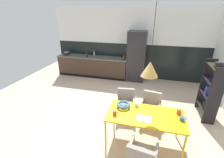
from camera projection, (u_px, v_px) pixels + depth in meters
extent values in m
plane|color=#C4AB92|center=(109.00, 121.00, 4.18)|extent=(8.82, 8.82, 0.00)
cube|color=black|center=(129.00, 60.00, 6.84)|extent=(6.57, 0.12, 1.46)
cube|color=white|center=(131.00, 25.00, 6.26)|extent=(6.57, 0.12, 1.46)
cube|color=#3D2B20|center=(93.00, 67.00, 7.01)|extent=(3.09, 0.60, 0.84)
cube|color=#545E50|center=(92.00, 57.00, 6.84)|extent=(3.12, 0.63, 0.04)
cube|color=black|center=(91.00, 77.00, 6.89)|extent=(3.09, 0.01, 0.10)
cube|color=#232326|center=(136.00, 57.00, 6.33)|extent=(0.72, 0.60, 2.02)
cube|color=gold|center=(145.00, 115.00, 3.22)|extent=(1.58, 0.81, 0.03)
cylinder|color=gold|center=(114.00, 114.00, 3.87)|extent=(0.04, 0.04, 0.72)
cylinder|color=gold|center=(178.00, 124.00, 3.52)|extent=(0.04, 0.04, 0.72)
cylinder|color=gold|center=(106.00, 135.00, 3.23)|extent=(0.04, 0.04, 0.72)
cylinder|color=gold|center=(183.00, 150.00, 2.88)|extent=(0.04, 0.04, 0.72)
cube|color=gray|center=(125.00, 104.00, 4.19)|extent=(0.53, 0.52, 0.06)
cube|color=gray|center=(126.00, 94.00, 4.30)|extent=(0.46, 0.14, 0.35)
cube|color=gray|center=(134.00, 102.00, 4.13)|extent=(0.10, 0.42, 0.14)
cube|color=gray|center=(117.00, 101.00, 4.18)|extent=(0.10, 0.42, 0.14)
cylinder|color=black|center=(132.00, 116.00, 4.09)|extent=(0.02, 0.02, 0.38)
cylinder|color=black|center=(117.00, 115.00, 4.13)|extent=(0.02, 0.02, 0.38)
cylinder|color=black|center=(132.00, 108.00, 4.43)|extent=(0.02, 0.02, 0.38)
cylinder|color=black|center=(118.00, 107.00, 4.48)|extent=(0.02, 0.02, 0.38)
cylinder|color=black|center=(132.00, 117.00, 4.33)|extent=(0.07, 0.41, 0.02)
cylinder|color=black|center=(118.00, 116.00, 4.38)|extent=(0.07, 0.41, 0.02)
cube|color=gray|center=(142.00, 154.00, 2.71)|extent=(0.54, 0.53, 0.06)
cube|color=gray|center=(140.00, 156.00, 2.47)|extent=(0.46, 0.15, 0.29)
cube|color=gray|center=(130.00, 146.00, 2.75)|extent=(0.11, 0.42, 0.14)
cube|color=gray|center=(156.00, 154.00, 2.59)|extent=(0.11, 0.42, 0.14)
cylinder|color=black|center=(133.00, 152.00, 3.03)|extent=(0.02, 0.02, 0.40)
cube|color=gray|center=(150.00, 109.00, 3.99)|extent=(0.55, 0.53, 0.06)
cube|color=gray|center=(152.00, 98.00, 4.07)|extent=(0.46, 0.16, 0.37)
cube|color=gray|center=(159.00, 108.00, 3.87)|extent=(0.12, 0.42, 0.14)
cube|color=gray|center=(142.00, 104.00, 4.04)|extent=(0.12, 0.42, 0.14)
cylinder|color=black|center=(155.00, 122.00, 3.85)|extent=(0.02, 0.02, 0.38)
cylinder|color=black|center=(140.00, 118.00, 4.00)|extent=(0.02, 0.02, 0.38)
cylinder|color=black|center=(158.00, 114.00, 4.17)|extent=(0.02, 0.02, 0.38)
cylinder|color=black|center=(143.00, 110.00, 4.32)|extent=(0.02, 0.02, 0.38)
cylinder|color=black|center=(156.00, 124.00, 4.08)|extent=(0.08, 0.41, 0.02)
cylinder|color=black|center=(141.00, 120.00, 4.23)|extent=(0.08, 0.41, 0.02)
cylinder|color=#33607F|center=(123.00, 106.00, 3.45)|extent=(0.14, 0.14, 0.08)
torus|color=#395B80|center=(123.00, 105.00, 3.44)|extent=(0.30, 0.30, 0.05)
cube|color=white|center=(140.00, 118.00, 3.10)|extent=(0.14, 0.22, 0.01)
cube|color=white|center=(147.00, 119.00, 3.07)|extent=(0.14, 0.22, 0.01)
cube|color=#262628|center=(144.00, 118.00, 3.08)|extent=(0.01, 0.23, 0.00)
cylinder|color=white|center=(136.00, 104.00, 3.48)|extent=(0.09, 0.09, 0.09)
torus|color=white|center=(139.00, 105.00, 3.47)|extent=(0.06, 0.01, 0.06)
cylinder|color=#335B93|center=(182.00, 119.00, 3.03)|extent=(0.09, 0.09, 0.08)
torus|color=#335B93|center=(185.00, 119.00, 3.01)|extent=(0.06, 0.01, 0.06)
cylinder|color=#B23D33|center=(179.00, 112.00, 3.21)|extent=(0.08, 0.08, 0.10)
torus|color=#B23D33|center=(182.00, 112.00, 3.20)|extent=(0.07, 0.01, 0.07)
cylinder|color=#B23D33|center=(115.00, 113.00, 3.19)|extent=(0.08, 0.08, 0.10)
torus|color=#B23D33|center=(117.00, 113.00, 3.17)|extent=(0.07, 0.01, 0.07)
cylinder|color=black|center=(67.00, 54.00, 7.07)|extent=(0.24, 0.24, 0.13)
cylinder|color=gray|center=(67.00, 52.00, 7.04)|extent=(0.24, 0.24, 0.01)
sphere|color=black|center=(67.00, 52.00, 7.03)|extent=(0.02, 0.02, 0.02)
cylinder|color=black|center=(87.00, 54.00, 6.69)|extent=(0.06, 0.06, 0.26)
cylinder|color=black|center=(87.00, 51.00, 6.63)|extent=(0.03, 0.03, 0.06)
cylinder|color=maroon|center=(124.00, 58.00, 6.34)|extent=(0.06, 0.06, 0.19)
cylinder|color=maroon|center=(124.00, 54.00, 6.29)|extent=(0.02, 0.02, 0.07)
cylinder|color=tan|center=(94.00, 54.00, 6.90)|extent=(0.06, 0.06, 0.18)
cylinder|color=tan|center=(94.00, 51.00, 6.85)|extent=(0.03, 0.03, 0.09)
cube|color=black|center=(206.00, 85.00, 4.48)|extent=(0.30, 0.03, 1.55)
cube|color=black|center=(215.00, 98.00, 3.79)|extent=(0.30, 0.03, 1.55)
cube|color=black|center=(205.00, 107.00, 4.35)|extent=(0.30, 0.76, 0.02)
cube|color=#262628|center=(207.00, 105.00, 4.23)|extent=(0.18, 0.10, 0.21)
cube|color=black|center=(209.00, 95.00, 4.19)|extent=(0.30, 0.76, 0.02)
cube|color=#334C8C|center=(209.00, 90.00, 4.18)|extent=(0.18, 0.10, 0.20)
cube|color=black|center=(212.00, 81.00, 4.03)|extent=(0.30, 0.76, 0.02)
cube|color=black|center=(217.00, 67.00, 3.87)|extent=(0.30, 0.76, 0.02)
cube|color=#262628|center=(219.00, 65.00, 3.72)|extent=(0.18, 0.10, 0.14)
cylinder|color=black|center=(153.00, 33.00, 2.59)|extent=(0.01, 0.01, 0.98)
cone|color=tan|center=(150.00, 69.00, 2.85)|extent=(0.32, 0.32, 0.28)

